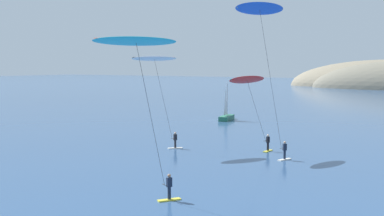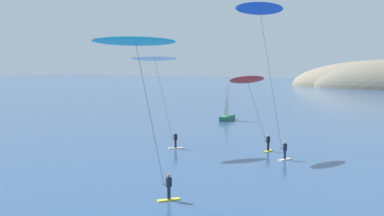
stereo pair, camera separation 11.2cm
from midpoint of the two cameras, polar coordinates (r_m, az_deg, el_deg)
sailboat_near at (r=75.50m, az=4.30°, el=-0.93°), size 2.53×5.95×5.70m
kitesurfer_blue at (r=42.59m, az=8.37°, el=10.16°), size 3.90×5.38×13.99m
kitesurfer_red at (r=45.74m, az=6.91°, el=2.54°), size 2.27×6.33×7.66m
kitesurfer_cyan at (r=29.00m, az=-6.30°, el=6.61°), size 3.76×5.66×10.31m
kitesurfer_white at (r=48.17m, az=-4.15°, el=4.94°), size 3.58×5.05×9.53m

